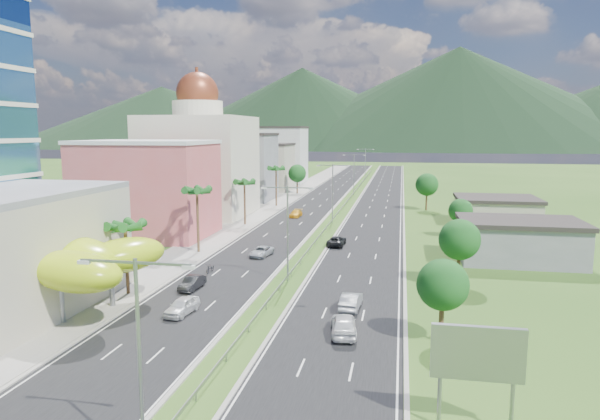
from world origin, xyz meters
The scene contains 37 objects.
ground centered at (0.00, 0.00, 0.00)m, with size 500.00×500.00×0.00m, color #2D5119.
road_left centered at (-7.50, 90.00, 0.02)m, with size 11.00×260.00×0.04m, color black.
road_right centered at (7.50, 90.00, 0.02)m, with size 11.00×260.00×0.04m, color black.
sidewalk_left centered at (-17.00, 90.00, 0.06)m, with size 7.00×260.00×0.12m, color gray.
median_guardrail centered at (0.00, 71.99, 0.62)m, with size 0.10×216.06×0.76m.
streetlight_median_a centered at (0.00, -25.00, 6.75)m, with size 6.04×0.25×11.00m.
streetlight_median_b centered at (0.00, 10.00, 6.75)m, with size 6.04×0.25×11.00m.
streetlight_median_c centered at (0.00, 50.00, 6.75)m, with size 6.04×0.25×11.00m.
streetlight_median_d centered at (0.00, 95.00, 6.75)m, with size 6.04×0.25×11.00m.
streetlight_median_e centered at (0.00, 140.00, 6.75)m, with size 6.04×0.25×11.00m.
lime_canopy centered at (-20.00, -4.00, 4.99)m, with size 18.00×15.00×7.40m.
pink_shophouse centered at (-28.00, 32.00, 7.50)m, with size 20.00×15.00×15.00m, color #CB5354.
domed_building centered at (-28.00, 55.00, 11.35)m, with size 20.00×20.00×28.70m.
midrise_grey centered at (-27.00, 80.00, 8.00)m, with size 16.00×15.00×16.00m, color slate.
midrise_beige centered at (-27.00, 102.00, 6.50)m, with size 16.00×15.00×13.00m, color #ADA48E.
midrise_white centered at (-27.00, 125.00, 9.00)m, with size 16.00×15.00×18.00m, color silver.
billboard centered at (17.00, -18.00, 4.42)m, with size 5.20×0.35×6.20m.
shed_near centered at (28.00, 25.00, 2.50)m, with size 15.00×10.00×5.00m, color slate.
shed_far centered at (30.00, 55.00, 2.20)m, with size 14.00×12.00×4.40m, color #ADA48E.
palm_tree_b centered at (-15.50, 2.00, 7.06)m, with size 3.60×3.60×8.10m.
palm_tree_c centered at (-15.50, 22.00, 8.50)m, with size 3.60×3.60×9.60m.
palm_tree_d centered at (-15.50, 45.00, 7.54)m, with size 3.60×3.60×8.60m.
palm_tree_e centered at (-15.50, 70.00, 8.31)m, with size 3.60×3.60×9.40m.
leafy_tree_lfar centered at (-15.50, 95.00, 5.58)m, with size 4.90×4.90×8.05m.
leafy_tree_ra centered at (16.00, -5.00, 4.78)m, with size 4.20×4.20×6.90m.
leafy_tree_rb centered at (19.00, 12.00, 5.18)m, with size 4.55×4.55×7.47m.
leafy_tree_rc centered at (22.00, 40.00, 4.37)m, with size 3.85×3.85×6.33m.
leafy_tree_rd centered at (18.00, 70.00, 5.58)m, with size 4.90×4.90×8.05m.
mountain_ridge centered at (60.00, 450.00, 0.00)m, with size 860.00×140.00×90.00m, color black, non-canonical shape.
car_white_near_left centered at (-7.42, -2.81, 0.81)m, with size 1.82×4.53×1.54m, color silver.
car_dark_left centered at (-9.53, 4.91, 0.75)m, with size 1.50×4.30×1.42m, color black.
car_silver_mid_left centered at (-6.11, 21.33, 0.69)m, with size 2.16×4.69×1.30m, color #ABAEB3.
car_yellow_far_left centered at (-8.02, 55.39, 0.72)m, with size 1.91×4.69×1.36m, color gold.
car_white_near_right centered at (8.04, -5.06, 0.94)m, with size 2.12×5.26×1.79m, color silver.
car_silver_right centered at (8.02, 1.67, 0.83)m, with size 1.67×4.80×1.58m, color #96989D.
car_dark_far_right centered at (3.20, 30.01, 0.75)m, with size 2.37×5.13×1.43m, color black.
motorcycle centered at (-10.03, 11.86, 0.73)m, with size 0.65×2.16×1.38m, color black.
Camera 1 is at (12.46, -48.09, 17.06)m, focal length 32.00 mm.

